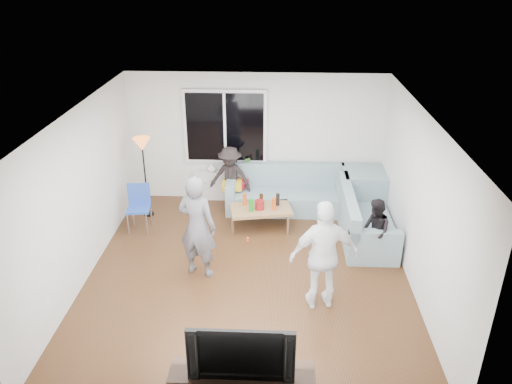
{
  "coord_description": "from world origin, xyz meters",
  "views": [
    {
      "loc": [
        0.44,
        -6.6,
        4.56
      ],
      "look_at": [
        0.1,
        0.6,
        1.15
      ],
      "focal_mm": 35.08,
      "sensor_mm": 36.0,
      "label": 1
    }
  ],
  "objects_px": {
    "sofa_right_section": "(366,215)",
    "player_left": "(197,227)",
    "spectator_back": "(230,178)",
    "side_chair": "(139,209)",
    "floor_lamp": "(145,178)",
    "coffee_table": "(261,218)",
    "sofa_back_section": "(286,190)",
    "spectator_right": "(375,232)",
    "player_right": "(324,256)",
    "television": "(242,348)"
  },
  "relations": [
    {
      "from": "coffee_table",
      "to": "side_chair",
      "type": "distance_m",
      "value": 2.22
    },
    {
      "from": "sofa_back_section",
      "to": "spectator_right",
      "type": "xyz_separation_m",
      "value": [
        1.42,
        -1.81,
        0.13
      ]
    },
    {
      "from": "spectator_back",
      "to": "sofa_right_section",
      "type": "bearing_deg",
      "value": -10.5
    },
    {
      "from": "floor_lamp",
      "to": "spectator_back",
      "type": "bearing_deg",
      "value": 14.03
    },
    {
      "from": "sofa_back_section",
      "to": "television",
      "type": "xyz_separation_m",
      "value": [
        -0.51,
        -4.77,
        0.34
      ]
    },
    {
      "from": "sofa_back_section",
      "to": "player_right",
      "type": "xyz_separation_m",
      "value": [
        0.5,
        -2.99,
        0.4
      ]
    },
    {
      "from": "sofa_back_section",
      "to": "spectator_back",
      "type": "distance_m",
      "value": 1.11
    },
    {
      "from": "player_left",
      "to": "side_chair",
      "type": "bearing_deg",
      "value": -28.57
    },
    {
      "from": "sofa_right_section",
      "to": "spectator_back",
      "type": "xyz_separation_m",
      "value": [
        -2.5,
        1.03,
        0.21
      ]
    },
    {
      "from": "side_chair",
      "to": "floor_lamp",
      "type": "relative_size",
      "value": 0.55
    },
    {
      "from": "coffee_table",
      "to": "spectator_back",
      "type": "bearing_deg",
      "value": 128.37
    },
    {
      "from": "sofa_right_section",
      "to": "side_chair",
      "type": "xyz_separation_m",
      "value": [
        -4.07,
        0.02,
        0.01
      ]
    },
    {
      "from": "player_right",
      "to": "spectator_right",
      "type": "bearing_deg",
      "value": -138.36
    },
    {
      "from": "player_right",
      "to": "spectator_back",
      "type": "relative_size",
      "value": 1.29
    },
    {
      "from": "floor_lamp",
      "to": "player_right",
      "type": "bearing_deg",
      "value": -39.84
    },
    {
      "from": "coffee_table",
      "to": "spectator_back",
      "type": "xyz_separation_m",
      "value": [
        -0.63,
        0.79,
        0.44
      ]
    },
    {
      "from": "floor_lamp",
      "to": "player_right",
      "type": "distance_m",
      "value": 4.1
    },
    {
      "from": "side_chair",
      "to": "spectator_right",
      "type": "distance_m",
      "value": 4.16
    },
    {
      "from": "sofa_right_section",
      "to": "spectator_right",
      "type": "bearing_deg",
      "value": -180.0
    },
    {
      "from": "spectator_right",
      "to": "television",
      "type": "height_order",
      "value": "spectator_right"
    },
    {
      "from": "sofa_back_section",
      "to": "floor_lamp",
      "type": "xyz_separation_m",
      "value": [
        -2.65,
        -0.36,
        0.36
      ]
    },
    {
      "from": "sofa_right_section",
      "to": "television",
      "type": "xyz_separation_m",
      "value": [
        -1.93,
        -3.77,
        0.34
      ]
    },
    {
      "from": "sofa_right_section",
      "to": "coffee_table",
      "type": "height_order",
      "value": "sofa_right_section"
    },
    {
      "from": "sofa_back_section",
      "to": "sofa_right_section",
      "type": "bearing_deg",
      "value": -35.07
    },
    {
      "from": "floor_lamp",
      "to": "television",
      "type": "xyz_separation_m",
      "value": [
        2.14,
        -4.41,
        -0.01
      ]
    },
    {
      "from": "floor_lamp",
      "to": "spectator_back",
      "type": "relative_size",
      "value": 1.22
    },
    {
      "from": "sofa_back_section",
      "to": "player_left",
      "type": "height_order",
      "value": "player_left"
    },
    {
      "from": "floor_lamp",
      "to": "player_left",
      "type": "bearing_deg",
      "value": -56.25
    },
    {
      "from": "player_left",
      "to": "spectator_right",
      "type": "xyz_separation_m",
      "value": [
        2.78,
        0.48,
        -0.28
      ]
    },
    {
      "from": "sofa_back_section",
      "to": "side_chair",
      "type": "height_order",
      "value": "side_chair"
    },
    {
      "from": "sofa_right_section",
      "to": "player_right",
      "type": "distance_m",
      "value": 2.23
    },
    {
      "from": "side_chair",
      "to": "sofa_right_section",
      "type": "bearing_deg",
      "value": -6.98
    },
    {
      "from": "television",
      "to": "floor_lamp",
      "type": "bearing_deg",
      "value": 115.9
    },
    {
      "from": "side_chair",
      "to": "television",
      "type": "height_order",
      "value": "television"
    },
    {
      "from": "player_left",
      "to": "spectator_right",
      "type": "relative_size",
      "value": 1.52
    },
    {
      "from": "floor_lamp",
      "to": "television",
      "type": "relative_size",
      "value": 1.36
    },
    {
      "from": "floor_lamp",
      "to": "player_left",
      "type": "height_order",
      "value": "player_left"
    },
    {
      "from": "player_left",
      "to": "player_right",
      "type": "xyz_separation_m",
      "value": [
        1.86,
        -0.7,
        -0.01
      ]
    },
    {
      "from": "coffee_table",
      "to": "side_chair",
      "type": "relative_size",
      "value": 1.28
    },
    {
      "from": "player_right",
      "to": "player_left",
      "type": "bearing_deg",
      "value": -31.17
    },
    {
      "from": "floor_lamp",
      "to": "spectator_right",
      "type": "xyz_separation_m",
      "value": [
        4.07,
        -1.45,
        -0.23
      ]
    },
    {
      "from": "sofa_right_section",
      "to": "player_left",
      "type": "xyz_separation_m",
      "value": [
        -2.78,
        -1.29,
        0.41
      ]
    },
    {
      "from": "side_chair",
      "to": "floor_lamp",
      "type": "xyz_separation_m",
      "value": [
        0.0,
        0.61,
        0.35
      ]
    },
    {
      "from": "player_left",
      "to": "sofa_back_section",
      "type": "bearing_deg",
      "value": -103.81
    },
    {
      "from": "coffee_table",
      "to": "floor_lamp",
      "type": "bearing_deg",
      "value": 169.59
    },
    {
      "from": "coffee_table",
      "to": "player_left",
      "type": "xyz_separation_m",
      "value": [
        -0.91,
        -1.52,
        0.64
      ]
    },
    {
      "from": "sofa_back_section",
      "to": "sofa_right_section",
      "type": "distance_m",
      "value": 1.73
    },
    {
      "from": "floor_lamp",
      "to": "spectator_right",
      "type": "height_order",
      "value": "floor_lamp"
    },
    {
      "from": "side_chair",
      "to": "spectator_back",
      "type": "height_order",
      "value": "spectator_back"
    },
    {
      "from": "floor_lamp",
      "to": "player_right",
      "type": "xyz_separation_m",
      "value": [
        3.15,
        -2.63,
        0.04
      ]
    }
  ]
}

